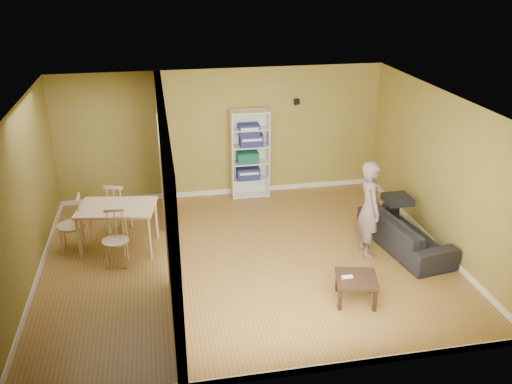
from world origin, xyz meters
The scene contains 16 objects.
room_shell centered at (0.00, 0.00, 1.30)m, with size 6.50×6.50×6.50m.
partition centered at (-1.20, 0.00, 1.30)m, with size 0.22×5.50×2.60m, color olive, non-canonical shape.
wall_speaker centered at (1.50, 2.69, 1.90)m, with size 0.10×0.10×0.10m, color black.
sofa centered at (2.70, -0.10, 0.37)m, with size 0.83×1.94×0.74m, color #292930.
person centered at (1.99, -0.16, 0.96)m, with size 0.54×0.69×1.91m, color slate.
bookshelf centered at (0.52, 2.60, 0.90)m, with size 0.76×0.33×1.80m.
paper_box_navy_a centered at (0.48, 2.56, 0.50)m, with size 0.46×0.30×0.23m, color #100D47.
paper_box_teal centered at (0.47, 2.56, 0.84)m, with size 0.42×0.28×0.22m, color #227879.
paper_box_navy_b centered at (0.55, 2.56, 1.20)m, with size 0.46×0.30×0.23m, color navy.
paper_box_navy_c centered at (0.50, 2.56, 1.40)m, with size 0.41×0.27×0.21m, color #0F1056.
coffee_table centered at (1.34, -1.43, 0.33)m, with size 0.57×0.57×0.38m.
game_controller centered at (1.20, -1.41, 0.40)m, with size 0.16×0.04×0.03m, color white.
dining_table centered at (-2.03, 0.78, 0.70)m, with size 1.24×0.83×0.77m.
chair_left centered at (-2.80, 0.85, 0.49)m, with size 0.45×0.45×0.98m, color tan, non-canonical shape.
chair_near centered at (-2.05, 0.23, 0.46)m, with size 0.42×0.42×0.91m, color tan, non-canonical shape.
chair_far centered at (-2.04, 1.43, 0.47)m, with size 0.43×0.43×0.94m, color tan, non-canonical shape.
Camera 1 is at (-1.28, -7.58, 4.52)m, focal length 38.00 mm.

